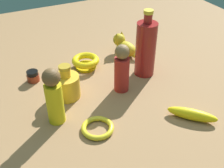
{
  "coord_description": "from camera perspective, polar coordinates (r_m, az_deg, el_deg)",
  "views": [
    {
      "loc": [
        -0.72,
        0.35,
        0.62
      ],
      "look_at": [
        0.0,
        0.0,
        0.05
      ],
      "focal_mm": 45.03,
      "sensor_mm": 36.0,
      "label": 1
    }
  ],
  "objects": [
    {
      "name": "ground",
      "position": [
        1.02,
        -0.0,
        -2.41
      ],
      "size": [
        2.0,
        2.0,
        0.0
      ],
      "primitive_type": "plane",
      "color": "#936D47"
    },
    {
      "name": "nail_polish_jar",
      "position": [
        1.12,
        -15.76,
        1.54
      ],
      "size": [
        0.05,
        0.05,
        0.04
      ],
      "color": "maroon",
      "rests_on": "ground"
    },
    {
      "name": "person_figure_child",
      "position": [
        1.0,
        2.0,
        3.12
      ],
      "size": [
        0.06,
        0.06,
        0.18
      ],
      "color": "#A72421",
      "rests_on": "ground"
    },
    {
      "name": "bangle",
      "position": [
        0.88,
        -2.95,
        -8.9
      ],
      "size": [
        0.1,
        0.1,
        0.02
      ],
      "primitive_type": "torus",
      "color": "yellow",
      "rests_on": "ground"
    },
    {
      "name": "person_figure_adult",
      "position": [
        0.87,
        -11.71,
        -2.45
      ],
      "size": [
        0.06,
        0.06,
        0.2
      ],
      "color": "yellow",
      "rests_on": "ground"
    },
    {
      "name": "bowl",
      "position": [
        1.17,
        -5.37,
        4.55
      ],
      "size": [
        0.11,
        0.11,
        0.05
      ],
      "color": "gold",
      "rests_on": "ground"
    },
    {
      "name": "bottle_short",
      "position": [
        1.0,
        -9.22,
        -0.28
      ],
      "size": [
        0.09,
        0.09,
        0.13
      ],
      "color": "gold",
      "rests_on": "ground"
    },
    {
      "name": "bottle_tall",
      "position": [
        1.09,
        6.86,
        7.2
      ],
      "size": [
        0.08,
        0.08,
        0.26
      ],
      "color": "maroon",
      "rests_on": "ground"
    },
    {
      "name": "banana",
      "position": [
        0.95,
        15.95,
        -5.96
      ],
      "size": [
        0.14,
        0.14,
        0.04
      ],
      "primitive_type": "ellipsoid",
      "rotation": [
        0.0,
        0.0,
        3.91
      ],
      "color": "yellow",
      "rests_on": "ground"
    },
    {
      "name": "cat_figurine",
      "position": [
        1.26,
        2.48,
        7.74
      ],
      "size": [
        0.14,
        0.09,
        0.09
      ],
      "color": "gold",
      "rests_on": "ground"
    }
  ]
}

